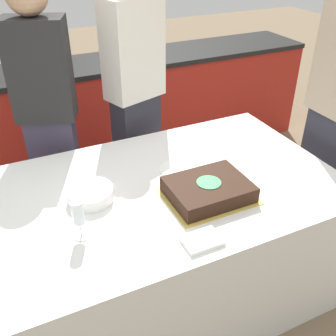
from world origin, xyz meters
The scene contains 10 objects.
ground_plane centered at (0.00, 0.00, 0.00)m, with size 14.00×14.00×0.00m, color #7A664C.
back_counter centered at (0.00, 1.63, 0.46)m, with size 4.40×0.58×0.92m.
dining_table centered at (0.00, 0.00, 0.38)m, with size 2.03×1.12×0.76m.
cake centered at (0.26, -0.18, 0.80)m, with size 0.42×0.34×0.09m.
plate_stack centered at (-0.26, 0.04, 0.79)m, with size 0.22×0.22×0.06m.
wine_glass centered at (-0.37, -0.19, 0.89)m, with size 0.07×0.07×0.18m.
side_plate_near_cake centered at (0.24, 0.11, 0.77)m, with size 0.19×0.19×0.00m.
utensil_pile centered at (0.08, -0.45, 0.77)m, with size 0.16×0.12×0.02m.
person_cutting_cake centered at (0.26, 0.78, 0.90)m, with size 0.41×0.31×1.73m.
person_standing_back centered at (-0.30, 0.78, 0.90)m, with size 0.39×0.31×1.70m.
Camera 1 is at (-0.57, -1.49, 1.91)m, focal length 42.00 mm.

